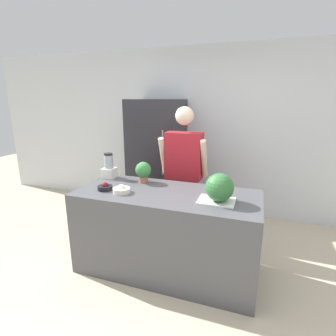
# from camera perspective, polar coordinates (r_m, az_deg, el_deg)

# --- Properties ---
(ground_plane) EXTENTS (14.00, 14.00, 0.00)m
(ground_plane) POSITION_cam_1_polar(r_m,az_deg,el_deg) (2.82, -3.31, -25.38)
(ground_plane) COLOR beige
(wall_back) EXTENTS (8.00, 0.06, 2.60)m
(wall_back) POSITION_cam_1_polar(r_m,az_deg,el_deg) (4.25, 7.60, 7.66)
(wall_back) COLOR silver
(wall_back) RESTS_ON ground_plane
(counter_island) EXTENTS (1.88, 0.82, 0.89)m
(counter_island) POSITION_cam_1_polar(r_m,az_deg,el_deg) (2.88, -0.27, -13.66)
(counter_island) COLOR #4C4C51
(counter_island) RESTS_ON ground_plane
(refrigerator) EXTENTS (0.77, 0.73, 1.82)m
(refrigerator) POSITION_cam_1_polar(r_m,az_deg,el_deg) (4.11, -2.38, 1.99)
(refrigerator) COLOR #232328
(refrigerator) RESTS_ON ground_plane
(person) EXTENTS (0.60, 0.27, 1.73)m
(person) POSITION_cam_1_polar(r_m,az_deg,el_deg) (3.35, 3.42, -1.34)
(person) COLOR #333338
(person) RESTS_ON ground_plane
(cutting_board) EXTENTS (0.34, 0.26, 0.01)m
(cutting_board) POSITION_cam_1_polar(r_m,az_deg,el_deg) (2.51, 10.50, -7.05)
(cutting_board) COLOR white
(cutting_board) RESTS_ON counter_island
(watermelon) EXTENTS (0.26, 0.26, 0.26)m
(watermelon) POSITION_cam_1_polar(r_m,az_deg,el_deg) (2.45, 11.13, -4.17)
(watermelon) COLOR #2D6B33
(watermelon) RESTS_ON cutting_board
(bowl_cherries) EXTENTS (0.15, 0.15, 0.08)m
(bowl_cherries) POSITION_cam_1_polar(r_m,az_deg,el_deg) (2.85, -13.56, -4.08)
(bowl_cherries) COLOR black
(bowl_cherries) RESTS_ON counter_island
(bowl_cream) EXTENTS (0.18, 0.18, 0.09)m
(bowl_cream) POSITION_cam_1_polar(r_m,az_deg,el_deg) (2.72, -10.08, -4.70)
(bowl_cream) COLOR beige
(bowl_cream) RESTS_ON counter_island
(blender) EXTENTS (0.15, 0.15, 0.30)m
(blender) POSITION_cam_1_polar(r_m,az_deg,el_deg) (3.24, -12.71, 0.06)
(blender) COLOR silver
(blender) RESTS_ON counter_island
(potted_plant) EXTENTS (0.18, 0.18, 0.24)m
(potted_plant) POSITION_cam_1_polar(r_m,az_deg,el_deg) (3.00, -5.40, -0.64)
(potted_plant) COLOR #996647
(potted_plant) RESTS_ON counter_island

